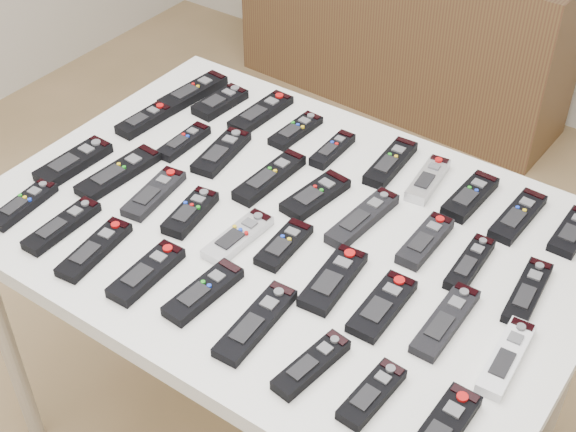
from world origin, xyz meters
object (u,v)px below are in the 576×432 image
Objects in this scene: remote_4 at (333,150)px; remote_5 at (391,163)px; remote_36 at (372,394)px; remote_14 at (316,195)px; remote_17 at (470,264)px; remote_21 at (154,193)px; remote_9 at (572,232)px; table at (288,244)px; remote_18 at (528,292)px; remote_0 at (193,92)px; remote_22 at (190,213)px; remote_35 at (311,365)px; remote_37 at (441,432)px; sideboard at (402,24)px; remote_19 at (74,162)px; remote_11 at (184,142)px; remote_27 at (446,321)px; remote_3 at (296,131)px; remote_28 at (506,357)px; remote_33 at (203,292)px; remote_1 at (220,102)px; remote_34 at (256,323)px; remote_2 at (261,112)px; remote_16 at (425,241)px; remote_13 at (270,177)px; remote_32 at (146,273)px; remote_24 at (284,245)px; remote_10 at (144,120)px; remote_29 at (23,204)px; remote_6 at (428,180)px; remote_26 at (382,306)px; remote_25 at (333,279)px; remote_30 at (62,226)px; remote_12 at (221,152)px; remote_31 at (94,249)px; remote_23 at (238,237)px; remote_8 at (518,216)px; remote_7 at (470,196)px.

remote_5 reaches higher than remote_4.
remote_14 is at bearing 137.13° from remote_36.
remote_4 and remote_17 have the same top height.
remote_9 is at bearing 19.37° from remote_21.
table is 0.50m from remote_18.
remote_0 and remote_22 have the same top height.
remote_35 is 0.24m from remote_37.
remote_14 and remote_17 have the same top height.
remote_19 reaches higher than sideboard.
remote_27 is at bearing -12.11° from remote_11.
remote_28 is at bearing -24.42° from remote_3.
remote_33 reaches higher than remote_27.
remote_21 is (0.12, -0.37, -0.00)m from remote_1.
remote_28 is 0.44m from remote_34.
remote_14 is at bearing 156.93° from remote_28.
remote_19 is at bearing 167.45° from remote_33.
remote_14 is at bearing 173.62° from remote_18.
remote_17 is (0.66, -0.20, 0.00)m from remote_2.
remote_16 is at bearing 65.63° from remote_34.
remote_32 is at bearing -89.69° from remote_13.
remote_2 is 0.49m from remote_24.
remote_10 is at bearing 177.17° from remote_17.
remote_34 is at bearing -37.08° from remote_11.
remote_34 is at bearing -144.52° from remote_27.
remote_32 is at bearing -52.10° from remote_0.
remote_29 is at bearing -83.80° from sideboard.
remote_16 is at bearing -70.11° from remote_6.
remote_19 is 1.08× the size of remote_32.
remote_29 is (-0.77, -0.18, 0.00)m from remote_26.
remote_26 is at bearing -36.49° from remote_3.
remote_30 is at bearing -165.58° from remote_25.
remote_27 is (0.66, -0.18, 0.00)m from remote_12.
remote_5 reaches higher than remote_18.
remote_5 reaches higher than remote_3.
remote_2 is 0.78m from remote_27.
remote_5 is at bearing 49.22° from remote_13.
sideboard is at bearing 99.20° from remote_11.
remote_19 is at bearing -126.86° from remote_3.
remote_31 is (-0.76, -0.60, 0.00)m from remote_9.
remote_2 is 0.59m from remote_30.
table is 0.21m from remote_25.
remote_1 is 0.77× the size of remote_2.
remote_37 reaches higher than remote_23.
remote_36 is at bearing -97.11° from remote_27.
table is at bearing 146.24° from remote_25.
remote_13 is 1.21× the size of remote_14.
remote_18 is at bearing 2.60° from remote_10.
remote_3 is at bearing -176.99° from remote_8.
remote_17 is 0.68m from remote_21.
remote_7 reaches higher than table.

